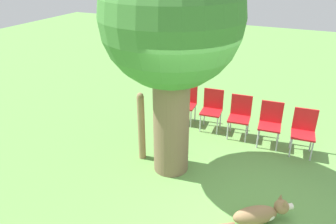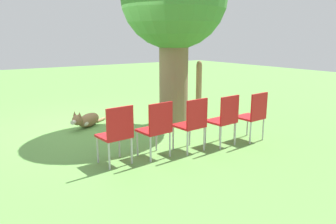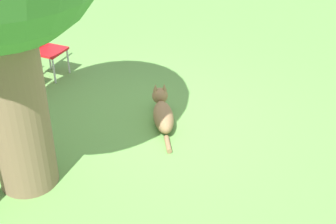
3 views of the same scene
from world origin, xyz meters
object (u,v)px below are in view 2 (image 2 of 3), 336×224
at_px(fence_post, 199,90).
at_px(red_chair_0, 117,132).
at_px(dog, 87,120).
at_px(red_chair_1, 157,126).
at_px(oak_tree, 174,1).
at_px(red_chair_2, 192,122).
at_px(red_chair_4, 254,114).
at_px(red_chair_3, 225,117).

bearing_deg(fence_post, red_chair_0, -62.28).
bearing_deg(dog, red_chair_1, 60.96).
bearing_deg(red_chair_1, red_chair_0, 77.90).
distance_m(dog, red_chair_1, 2.41).
bearing_deg(oak_tree, red_chair_0, -54.02).
bearing_deg(dog, fence_post, 125.91).
bearing_deg(oak_tree, red_chair_2, -26.20).
xyz_separation_m(red_chair_0, red_chair_2, (0.17, 1.29, 0.00)).
relative_size(red_chair_2, red_chair_4, 1.00).
xyz_separation_m(oak_tree, red_chair_4, (1.90, 0.44, -2.09)).
xyz_separation_m(dog, red_chair_0, (2.28, -0.39, 0.36)).
height_order(oak_tree, red_chair_0, oak_tree).
xyz_separation_m(fence_post, red_chair_4, (1.81, -0.21, -0.17)).
distance_m(dog, red_chair_4, 3.44).
distance_m(fence_post, red_chair_2, 2.22).
height_order(oak_tree, red_chair_4, oak_tree).
distance_m(fence_post, red_chair_4, 1.83).
bearing_deg(red_chair_3, red_chair_1, 77.90).
relative_size(red_chair_3, red_chair_4, 1.00).
xyz_separation_m(oak_tree, red_chair_2, (1.73, -0.85, -2.09)).
bearing_deg(dog, red_chair_0, 45.16).
bearing_deg(red_chair_1, red_chair_4, -102.10).
relative_size(red_chair_0, red_chair_1, 1.00).
bearing_deg(red_chair_4, oak_tree, 8.62).
height_order(oak_tree, red_chair_3, oak_tree).
height_order(dog, red_chair_2, red_chair_2).
height_order(fence_post, red_chair_4, fence_post).
bearing_deg(red_chair_4, red_chair_2, 77.90).
bearing_deg(oak_tree, red_chair_1, -42.34).
bearing_deg(red_chair_2, red_chair_3, -102.10).
distance_m(red_chair_1, red_chair_3, 1.30).
distance_m(dog, red_chair_2, 2.64).
relative_size(dog, red_chair_2, 1.13).
bearing_deg(oak_tree, dog, -112.70).
height_order(red_chair_0, red_chair_3, same).
distance_m(oak_tree, red_chair_4, 2.86).
bearing_deg(fence_post, oak_tree, -97.83).
xyz_separation_m(oak_tree, fence_post, (0.09, 0.65, -1.93)).
height_order(red_chair_3, red_chair_4, same).
distance_m(dog, red_chair_0, 2.34).
bearing_deg(dog, red_chair_2, 74.91).
xyz_separation_m(fence_post, red_chair_1, (1.55, -2.14, -0.17)).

